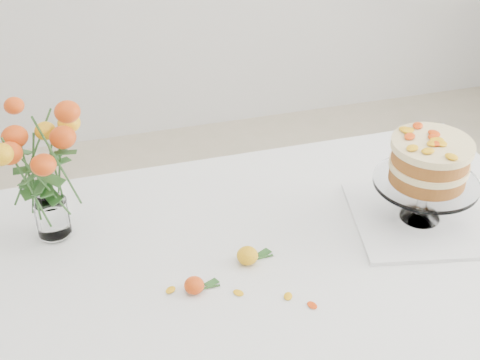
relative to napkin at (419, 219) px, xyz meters
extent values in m
cube|color=tan|center=(-0.39, -0.03, -0.03)|extent=(1.40, 0.90, 0.04)
cylinder|color=tan|center=(-1.01, 0.34, -0.41)|extent=(0.06, 0.06, 0.71)
cylinder|color=tan|center=(0.23, 0.34, -0.41)|extent=(0.06, 0.06, 0.71)
cube|color=silver|center=(-0.39, -0.03, -0.01)|extent=(1.42, 0.92, 0.01)
cube|color=silver|center=(-0.39, 0.43, -0.11)|extent=(1.42, 0.01, 0.20)
cube|color=white|center=(0.00, 0.00, 0.00)|extent=(0.38, 0.38, 0.01)
cylinder|color=white|center=(0.00, 0.00, 0.06)|extent=(0.03, 0.03, 0.08)
cylinder|color=white|center=(0.00, 0.00, 0.11)|extent=(0.25, 0.25, 0.01)
cylinder|color=#A36A24|center=(0.00, 0.00, 0.13)|extent=(0.23, 0.23, 0.04)
cylinder|color=#F4E69D|center=(0.00, 0.00, 0.16)|extent=(0.24, 0.24, 0.02)
cylinder|color=#A36A24|center=(0.00, 0.00, 0.19)|extent=(0.23, 0.23, 0.04)
cylinder|color=#F4E69D|center=(0.00, 0.00, 0.21)|extent=(0.25, 0.25, 0.02)
cylinder|color=white|center=(-0.88, 0.19, 0.00)|extent=(0.06, 0.06, 0.01)
cylinder|color=white|center=(-0.88, 0.19, 0.05)|extent=(0.08, 0.08, 0.09)
ellipsoid|color=yellow|center=(-0.46, -0.03, 0.02)|extent=(0.05, 0.05, 0.04)
cylinder|color=#2B5622|center=(-0.42, -0.03, 0.00)|extent=(0.06, 0.01, 0.00)
ellipsoid|color=#DD460A|center=(-0.60, -0.10, 0.01)|extent=(0.04, 0.04, 0.04)
cylinder|color=#2B5622|center=(-0.57, -0.09, 0.00)|extent=(0.05, 0.01, 0.00)
ellipsoid|color=#F3AB0F|center=(-0.51, -0.13, 0.00)|extent=(0.03, 0.02, 0.00)
ellipsoid|color=#F3AB0F|center=(-0.41, -0.17, 0.00)|extent=(0.03, 0.02, 0.00)
ellipsoid|color=#F3AB0F|center=(-0.37, -0.21, 0.00)|extent=(0.03, 0.02, 0.00)
ellipsoid|color=#F3AB0F|center=(-0.65, -0.08, 0.00)|extent=(0.03, 0.02, 0.00)
camera|label=1|loc=(-0.80, -1.16, 1.00)|focal=50.00mm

